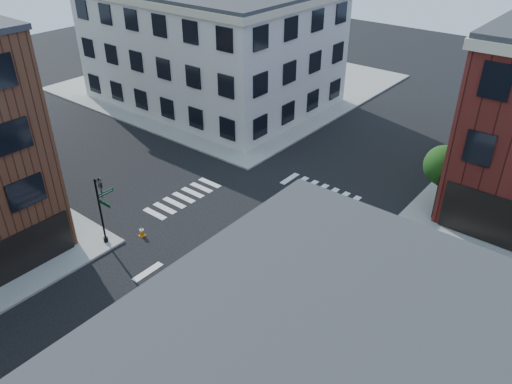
{
  "coord_description": "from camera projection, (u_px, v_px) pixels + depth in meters",
  "views": [
    {
      "loc": [
        16.05,
        -20.35,
        18.64
      ],
      "look_at": [
        -0.85,
        0.61,
        2.5
      ],
      "focal_mm": 35.0,
      "sensor_mm": 36.0,
      "label": 1
    }
  ],
  "objects": [
    {
      "name": "sidewalk_nw",
      "position": [
        231.0,
        82.0,
        57.1
      ],
      "size": [
        30.0,
        30.0,
        0.15
      ],
      "primitive_type": "cube",
      "color": "gray",
      "rests_on": "ground"
    },
    {
      "name": "tree_far",
      "position": [
        474.0,
        141.0,
        36.94
      ],
      "size": [
        2.43,
        2.43,
        4.07
      ],
      "color": "black",
      "rests_on": "ground"
    },
    {
      "name": "tree_near",
      "position": [
        445.0,
        168.0,
        32.78
      ],
      "size": [
        2.69,
        2.69,
        4.49
      ],
      "color": "black",
      "rests_on": "ground"
    },
    {
      "name": "traffic_cone",
      "position": [
        142.0,
        231.0,
        31.45
      ],
      "size": [
        0.39,
        0.39,
        0.68
      ],
      "rotation": [
        0.0,
        0.0,
        0.04
      ],
      "color": "#CB6409",
      "rests_on": "ground"
    },
    {
      "name": "signal_pole",
      "position": [
        102.0,
        204.0,
        29.51
      ],
      "size": [
        1.29,
        1.24,
        4.6
      ],
      "color": "black",
      "rests_on": "ground"
    },
    {
      "name": "box_truck",
      "position": [
        438.0,
        309.0,
        23.07
      ],
      "size": [
        9.21,
        3.02,
        4.13
      ],
      "rotation": [
        0.0,
        0.0,
        -0.03
      ],
      "color": "white",
      "rests_on": "ground"
    },
    {
      "name": "building_nw",
      "position": [
        211.0,
        46.0,
        49.9
      ],
      "size": [
        22.0,
        16.0,
        11.0
      ],
      "primitive_type": "cube",
      "color": "beige",
      "rests_on": "ground"
    },
    {
      "name": "ground",
      "position": [
        260.0,
        234.0,
        31.82
      ],
      "size": [
        120.0,
        120.0,
        0.0
      ],
      "primitive_type": "plane",
      "color": "black",
      "rests_on": "ground"
    }
  ]
}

